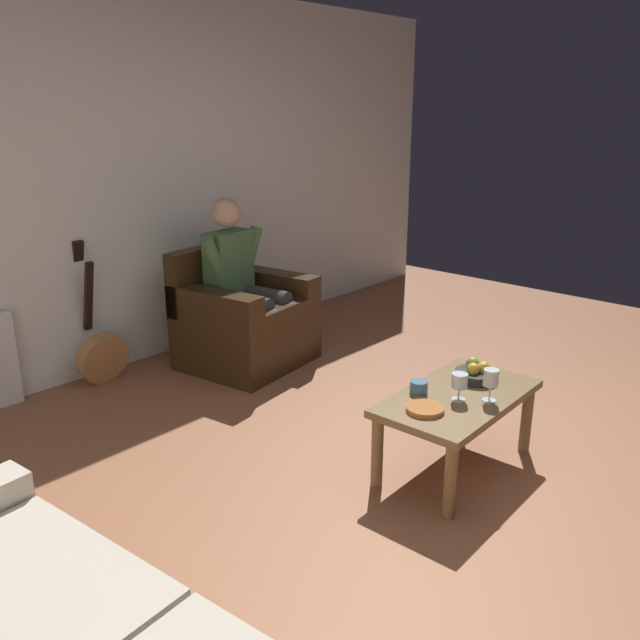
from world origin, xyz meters
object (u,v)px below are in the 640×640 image
Objects in this scene: wine_glass_far at (459,382)px; coffee_table at (457,406)px; armchair at (243,321)px; guitar at (102,352)px; person_seated at (243,278)px; candle_jar at (419,387)px; decorative_dish at (425,409)px; wine_glass_near at (491,380)px; fruit_bowl at (476,373)px.

coffee_table is at bearing -149.85° from wine_glass_far.
guitar reaches higher than armchair.
candle_jar is at bearing 69.59° from person_seated.
candle_jar reaches higher than decorative_dish.
coffee_table is (0.28, 1.96, 0.04)m from armchair.
decorative_dish is 0.22m from candle_jar.
wine_glass_near reaches higher than wine_glass_far.
decorative_dish is at bearing 41.90° from candle_jar.
wine_glass_near is 0.74× the size of fruit_bowl.
fruit_bowl is at bearing 109.59° from guitar.
fruit_bowl is (0.05, 1.93, 0.14)m from armchair.
guitar is 4.26× the size of fruit_bowl.
person_seated is 2.12m from wine_glass_near.
wine_glass_near is 0.37m from decorative_dish.
fruit_bowl reaches higher than candle_jar.
guitar is (0.90, -0.45, -0.10)m from armchair.
coffee_table is 2.49m from guitar.
guitar reaches higher than candle_jar.
fruit_bowl reaches higher than coffee_table.
coffee_table is 5.51× the size of wine_glass_near.
person_seated is 6.54× the size of decorative_dish.
wine_glass_far is (0.09, -0.12, -0.02)m from wine_glass_near.
guitar reaches higher than wine_glass_near.
guitar is at bearing -75.82° from wine_glass_near.
fruit_bowl is at bearing -167.63° from wine_glass_far.
coffee_table is 10.23× the size of candle_jar.
wine_glass_far is 0.30m from fruit_bowl.
wine_glass_far is 1.56× the size of candle_jar.
armchair is 1.98m from coffee_table.
fruit_bowl is at bearing -172.74° from coffee_table.
wine_glass_far is (0.34, 1.99, 0.20)m from armchair.
guitar is (0.90, -0.47, -0.43)m from person_seated.
armchair reaches higher than wine_glass_near.
wine_glass_far is at bearing -52.49° from wine_glass_near.
candle_jar is (0.06, -0.20, -0.06)m from wine_glass_far.
wine_glass_near is at bearing 75.52° from person_seated.
wine_glass_far is 0.62× the size of fruit_bowl.
wine_glass_far is 0.24m from decorative_dish.
coffee_table is 0.24m from wine_glass_near.
candle_jar reaches higher than coffee_table.
person_seated is at bearing -98.29° from coffee_table.
armchair is at bearing -91.44° from fruit_bowl.
armchair is 1.84m from candle_jar.
person_seated is 13.29× the size of candle_jar.
guitar is 10.71× the size of candle_jar.
decorative_dish is 2.03× the size of candle_jar.
coffee_table is 5.03× the size of decorative_dish.
person_seated reaches higher than guitar.
candle_jar is (-0.16, -0.14, 0.02)m from decorative_dish.
wine_glass_far is at bearing 72.62° from armchair.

